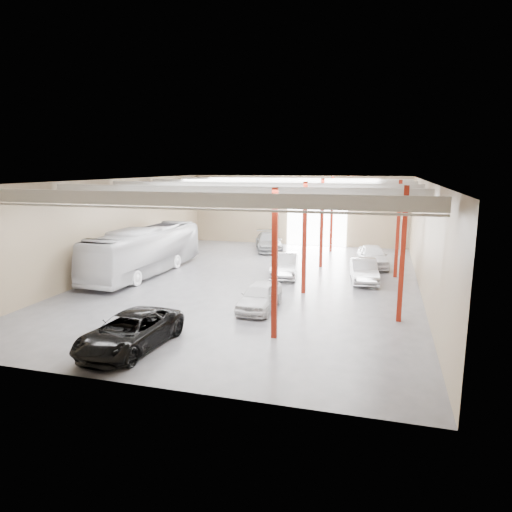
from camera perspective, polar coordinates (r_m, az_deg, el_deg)
The scene contains 8 objects.
depot_shell at distance 31.54m, azimuth 0.29°, elevation 5.80°, with size 22.12×32.12×7.06m.
coach_bus at distance 34.84m, azimuth -13.75°, elevation 0.62°, with size 2.93×12.53×3.49m, color silver.
black_sedan at distance 21.04m, azimuth -15.48°, elevation -9.07°, with size 2.63×5.69×1.58m, color black.
car_row_a at distance 25.67m, azimuth 0.48°, elevation -5.01°, with size 1.83×4.54×1.55m, color silver.
car_row_b at distance 33.36m, azimuth 3.57°, elevation -1.13°, with size 1.77×5.06×1.67m, color #A6A7AB.
car_row_c at distance 43.66m, azimuth 1.60°, elevation 1.81°, with size 2.35×5.79×1.68m, color gray.
car_right_near at distance 32.60m, azimuth 13.34°, elevation -1.78°, with size 1.68×4.81×1.58m, color #ACACB1.
car_right_far at distance 37.66m, azimuth 14.36°, elevation -0.00°, with size 2.04×5.06×1.72m, color white.
Camera 1 is at (8.48, -29.79, 7.91)m, focal length 32.00 mm.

